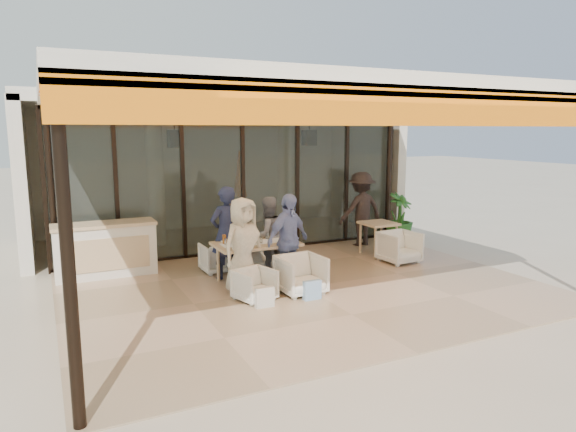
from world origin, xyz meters
The scene contains 21 objects.
ground centered at (0.00, 0.00, 0.00)m, with size 70.00×70.00×0.00m, color #C6B293.
terrace_floor centered at (0.00, 0.00, 0.01)m, with size 8.00×6.00×0.01m, color tan.
terrace_structure centered at (0.00, -0.26, 3.25)m, with size 8.00×6.00×3.40m.
glass_storefront centered at (0.00, 3.00, 1.60)m, with size 8.08×0.10×3.20m.
interior_block centered at (0.01, 5.31, 2.23)m, with size 9.05×3.62×3.52m.
host_counter centered at (-3.04, 2.30, 0.53)m, with size 1.85×0.65×1.04m.
dining_table centered at (-0.63, 0.73, 0.69)m, with size 1.50×0.90×0.93m.
chair_far_left centered at (-1.04, 1.67, 0.32)m, with size 0.62×0.58×0.64m, color white.
chair_far_right centered at (-0.20, 1.67, 0.36)m, with size 0.69×0.65×0.71m, color white.
chair_near_left centered at (-1.04, -0.23, 0.29)m, with size 0.57×0.54×0.59m, color white.
chair_near_right centered at (-0.20, -0.23, 0.37)m, with size 0.71×0.67×0.73m, color white.
diner_navy centered at (-1.04, 1.17, 0.87)m, with size 0.63×0.42×1.74m, color #1A233A.
diner_grey centered at (-0.20, 1.17, 0.75)m, with size 0.73×0.57×1.50m, color slate.
diner_cream centered at (-1.04, 0.27, 0.82)m, with size 0.80×0.52×1.64m, color beige.
diner_periwinkle centered at (-0.20, 0.27, 0.83)m, with size 0.97×0.41×1.66m, color #6B74B3.
tote_bag_cream centered at (-1.04, -0.63, 0.17)m, with size 0.30×0.10×0.34m, color silver.
tote_bag_blue centered at (-0.20, -0.63, 0.17)m, with size 0.30×0.10×0.34m, color #99BFD8.
side_table centered at (2.58, 1.45, 0.64)m, with size 0.70×0.70×0.74m.
side_chair centered at (2.58, 0.70, 0.37)m, with size 0.72×0.67×0.74m, color white.
standing_woman centered at (2.76, 2.41, 0.89)m, with size 1.15×0.66×1.78m, color black.
potted_palm centered at (3.90, 2.40, 0.61)m, with size 0.68×0.68×1.22m, color #1E5919.
Camera 1 is at (-4.04, -7.66, 2.75)m, focal length 32.00 mm.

